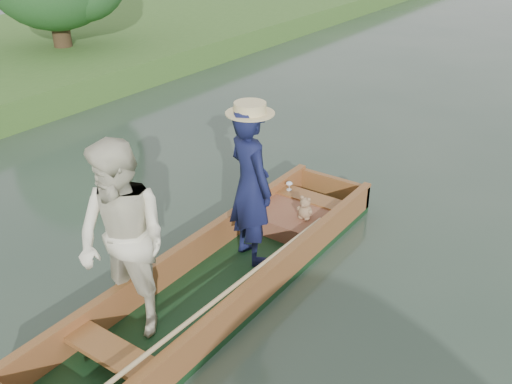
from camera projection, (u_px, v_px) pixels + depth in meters
The scene contains 2 objects.
ground at pixel (225, 289), 6.30m from camera, with size 120.00×120.00×0.00m, color #283D30.
punt at pixel (193, 238), 5.82m from camera, with size 1.35×5.00×2.03m.
Camera 1 is at (3.21, -3.99, 3.83)m, focal length 40.00 mm.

